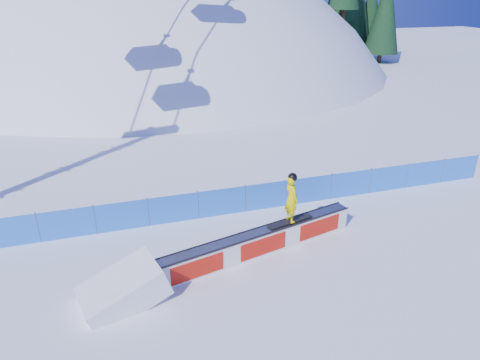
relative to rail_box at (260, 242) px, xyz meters
name	(u,v)px	position (x,y,z in m)	size (l,w,h in m)	color
ground	(314,268)	(1.47, -1.36, -0.46)	(160.00, 160.00, 0.00)	white
snow_hill	(167,201)	(1.47, 40.64, -18.46)	(64.00, 64.00, 64.00)	white
safety_fence	(267,196)	(1.47, 3.14, 0.14)	(22.05, 0.05, 1.30)	blue
rail_box	(260,242)	(0.00, 0.00, 0.00)	(7.72, 2.34, 0.94)	white
snow_ramp	(125,300)	(-4.74, -1.13, -0.46)	(2.43, 1.62, 0.91)	white
snowboarder	(291,198)	(1.27, 0.30, 1.41)	(1.85, 0.74, 1.91)	black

